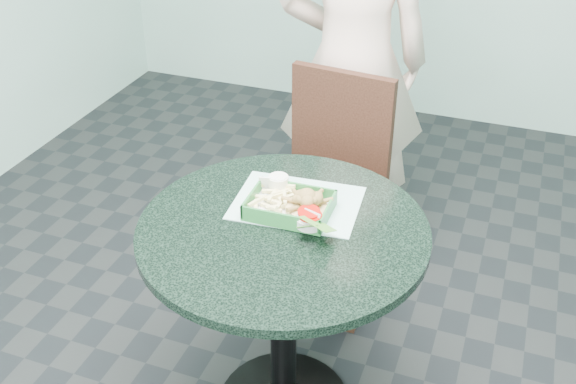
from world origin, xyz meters
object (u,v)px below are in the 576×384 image
(diner_person, at_px, (355,33))
(sauce_ramekin, at_px, (279,186))
(cafe_table, at_px, (283,277))
(crab_sandwich, at_px, (307,208))
(dining_chair, at_px, (332,175))
(food_basket, at_px, (290,214))

(diner_person, bearing_deg, sauce_ramekin, 73.93)
(cafe_table, xyz_separation_m, diner_person, (-0.09, 1.05, 0.41))
(diner_person, xyz_separation_m, crab_sandwich, (0.14, -0.98, -0.19))
(crab_sandwich, bearing_deg, cafe_table, -123.24)
(dining_chair, bearing_deg, sauce_ramekin, -84.80)
(diner_person, distance_m, sauce_ramekin, 0.92)
(food_basket, bearing_deg, sauce_ramekin, 127.80)
(dining_chair, distance_m, diner_person, 0.58)
(cafe_table, bearing_deg, dining_chair, 94.71)
(crab_sandwich, bearing_deg, diner_person, 97.92)
(cafe_table, bearing_deg, diner_person, 94.83)
(diner_person, distance_m, food_basket, 1.01)
(cafe_table, height_order, food_basket, food_basket)
(diner_person, xyz_separation_m, sauce_ramekin, (0.02, -0.90, -0.19))
(dining_chair, xyz_separation_m, crab_sandwich, (0.11, -0.63, 0.27))
(dining_chair, distance_m, food_basket, 0.68)
(diner_person, relative_size, crab_sandwich, 15.71)
(dining_chair, relative_size, sauce_ramekin, 14.76)
(dining_chair, bearing_deg, food_basket, -78.73)
(diner_person, bearing_deg, food_basket, 77.62)
(dining_chair, height_order, sauce_ramekin, dining_chair)
(dining_chair, bearing_deg, crab_sandwich, -74.02)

